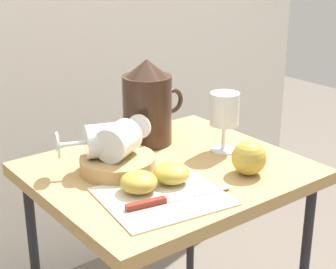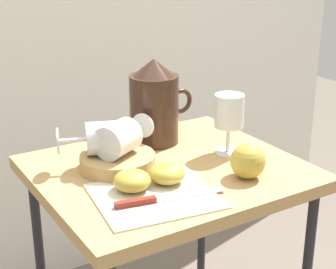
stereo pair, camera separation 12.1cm
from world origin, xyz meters
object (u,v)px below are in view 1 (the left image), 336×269
(pitcher, at_px, (148,109))
(apple_half_right, at_px, (172,173))
(wine_glass_tipped_near, at_px, (104,140))
(basket_tray, at_px, (118,164))
(apple_whole, at_px, (249,158))
(wine_glass_upright, at_px, (224,112))
(knife, at_px, (164,200))
(table, at_px, (168,191))
(wine_glass_tipped_far, at_px, (119,140))
(apple_half_left, at_px, (139,182))

(pitcher, relative_size, apple_half_right, 2.79)
(wine_glass_tipped_near, xyz_separation_m, apple_half_right, (0.08, -0.15, -0.05))
(basket_tray, height_order, apple_whole, apple_whole)
(wine_glass_tipped_near, bearing_deg, wine_glass_upright, -14.53)
(pitcher, xyz_separation_m, knife, (-0.17, -0.30, -0.08))
(table, distance_m, knife, 0.20)
(wine_glass_tipped_near, height_order, apple_half_right, wine_glass_tipped_near)
(wine_glass_upright, distance_m, wine_glass_tipped_far, 0.28)
(basket_tray, xyz_separation_m, wine_glass_tipped_far, (0.00, -0.00, 0.06))
(table, bearing_deg, wine_glass_tipped_far, 153.12)
(pitcher, bearing_deg, wine_glass_tipped_far, -145.50)
(wine_glass_tipped_far, relative_size, knife, 0.71)
(wine_glass_upright, xyz_separation_m, knife, (-0.29, -0.14, -0.09))
(apple_half_right, relative_size, apple_whole, 1.00)
(apple_half_left, bearing_deg, apple_half_right, -4.88)
(knife, bearing_deg, apple_half_right, 42.72)
(wine_glass_upright, distance_m, knife, 0.33)
(apple_half_left, height_order, apple_half_right, same)
(wine_glass_upright, bearing_deg, knife, -154.69)
(apple_half_right, bearing_deg, pitcher, 65.71)
(table, height_order, wine_glass_tipped_near, wine_glass_tipped_near)
(wine_glass_tipped_near, bearing_deg, basket_tray, -41.15)
(apple_whole, distance_m, knife, 0.24)
(wine_glass_tipped_near, distance_m, apple_half_left, 0.15)
(table, bearing_deg, apple_half_right, -122.82)
(basket_tray, xyz_separation_m, apple_half_left, (-0.03, -0.12, 0.01))
(wine_glass_upright, bearing_deg, wine_glass_tipped_near, 165.47)
(table, distance_m, wine_glass_tipped_near, 0.20)
(basket_tray, height_order, apple_half_right, apple_half_right)
(pitcher, bearing_deg, apple_whole, -78.08)
(table, bearing_deg, apple_whole, -49.97)
(wine_glass_tipped_near, bearing_deg, table, -29.39)
(table, bearing_deg, basket_tray, 153.68)
(wine_glass_tipped_far, bearing_deg, apple_half_right, -69.08)
(apple_half_right, bearing_deg, basket_tray, 112.48)
(pitcher, height_order, wine_glass_tipped_near, pitcher)
(table, xyz_separation_m, wine_glass_tipped_far, (-0.10, 0.05, 0.14))
(pitcher, xyz_separation_m, wine_glass_upright, (0.11, -0.16, 0.01))
(wine_glass_tipped_far, height_order, apple_half_right, wine_glass_tipped_far)
(pitcher, xyz_separation_m, apple_half_right, (-0.11, -0.24, -0.06))
(apple_half_left, bearing_deg, wine_glass_upright, 12.37)
(wine_glass_upright, distance_m, apple_half_right, 0.24)
(pitcher, height_order, wine_glass_tipped_far, pitcher)
(apple_half_left, relative_size, apple_half_right, 1.00)
(table, distance_m, wine_glass_tipped_far, 0.18)
(wine_glass_upright, height_order, apple_half_left, wine_glass_upright)
(wine_glass_tipped_far, xyz_separation_m, apple_half_left, (-0.03, -0.12, -0.05))
(pitcher, distance_m, wine_glass_tipped_near, 0.20)
(basket_tray, distance_m, wine_glass_tipped_far, 0.06)
(apple_half_left, height_order, apple_whole, apple_whole)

